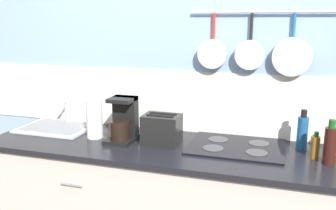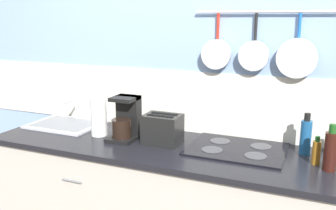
{
  "view_description": "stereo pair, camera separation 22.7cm",
  "coord_description": "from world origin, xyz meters",
  "px_view_note": "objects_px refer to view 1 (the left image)",
  "views": [
    {
      "loc": [
        0.51,
        -2.11,
        1.67
      ],
      "look_at": [
        -0.15,
        0.0,
        1.16
      ],
      "focal_mm": 40.0,
      "sensor_mm": 36.0,
      "label": 1
    },
    {
      "loc": [
        0.73,
        -2.03,
        1.67
      ],
      "look_at": [
        -0.15,
        0.0,
        1.16
      ],
      "focal_mm": 40.0,
      "sensor_mm": 36.0,
      "label": 2
    }
  ],
  "objects_px": {
    "bottle_olive_oil": "(302,132)",
    "bottle_sesame_oil": "(315,147)",
    "toaster": "(162,129)",
    "bottle_dish_soap": "(330,145)",
    "paper_towel_roll": "(94,119)",
    "coffee_maker": "(123,122)"
  },
  "relations": [
    {
      "from": "coffee_maker",
      "to": "bottle_olive_oil",
      "type": "height_order",
      "value": "coffee_maker"
    },
    {
      "from": "paper_towel_roll",
      "to": "bottle_olive_oil",
      "type": "relative_size",
      "value": 1.03
    },
    {
      "from": "bottle_olive_oil",
      "to": "bottle_sesame_oil",
      "type": "xyz_separation_m",
      "value": [
        0.07,
        -0.14,
        -0.04
      ]
    },
    {
      "from": "bottle_sesame_oil",
      "to": "toaster",
      "type": "bearing_deg",
      "value": -179.38
    },
    {
      "from": "paper_towel_roll",
      "to": "coffee_maker",
      "type": "relative_size",
      "value": 0.9
    },
    {
      "from": "bottle_sesame_oil",
      "to": "bottle_dish_soap",
      "type": "xyz_separation_m",
      "value": [
        0.07,
        -0.06,
        0.04
      ]
    },
    {
      "from": "bottle_olive_oil",
      "to": "bottle_dish_soap",
      "type": "relative_size",
      "value": 0.98
    },
    {
      "from": "coffee_maker",
      "to": "bottle_sesame_oil",
      "type": "relative_size",
      "value": 1.79
    },
    {
      "from": "bottle_dish_soap",
      "to": "toaster",
      "type": "bearing_deg",
      "value": 176.85
    },
    {
      "from": "coffee_maker",
      "to": "toaster",
      "type": "distance_m",
      "value": 0.26
    },
    {
      "from": "coffee_maker",
      "to": "bottle_olive_oil",
      "type": "relative_size",
      "value": 1.15
    },
    {
      "from": "bottle_olive_oil",
      "to": "bottle_sesame_oil",
      "type": "distance_m",
      "value": 0.16
    },
    {
      "from": "bottle_olive_oil",
      "to": "bottle_sesame_oil",
      "type": "relative_size",
      "value": 1.55
    },
    {
      "from": "bottle_sesame_oil",
      "to": "bottle_dish_soap",
      "type": "distance_m",
      "value": 0.1
    },
    {
      "from": "paper_towel_roll",
      "to": "bottle_dish_soap",
      "type": "height_order",
      "value": "paper_towel_roll"
    },
    {
      "from": "paper_towel_roll",
      "to": "bottle_dish_soap",
      "type": "xyz_separation_m",
      "value": [
        1.44,
        -0.04,
        -0.02
      ]
    },
    {
      "from": "toaster",
      "to": "bottle_sesame_oil",
      "type": "height_order",
      "value": "toaster"
    },
    {
      "from": "paper_towel_roll",
      "to": "toaster",
      "type": "relative_size",
      "value": 1.03
    },
    {
      "from": "paper_towel_roll",
      "to": "toaster",
      "type": "bearing_deg",
      "value": 1.71
    },
    {
      "from": "coffee_maker",
      "to": "toaster",
      "type": "xyz_separation_m",
      "value": [
        0.26,
        0.0,
        -0.02
      ]
    },
    {
      "from": "toaster",
      "to": "bottle_dish_soap",
      "type": "distance_m",
      "value": 0.98
    },
    {
      "from": "toaster",
      "to": "bottle_olive_oil",
      "type": "relative_size",
      "value": 1.01
    }
  ]
}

